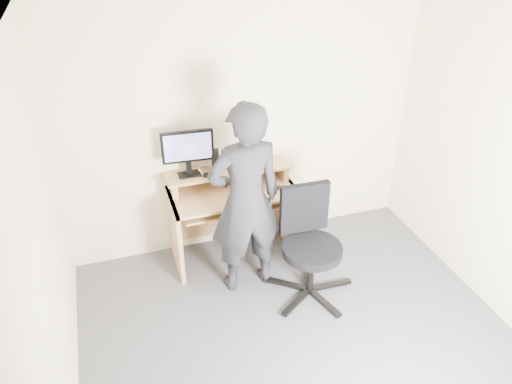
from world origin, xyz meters
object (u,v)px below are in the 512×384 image
desk (231,205)px  office_chair (309,240)px  person (245,201)px  monitor (188,149)px

desk → office_chair: office_chair is taller
desk → person: size_ratio=0.66×
desk → person: (-0.01, -0.52, 0.36)m
monitor → person: size_ratio=0.26×
monitor → office_chair: bearing=-39.8°
office_chair → person: 0.67m
desk → monitor: size_ratio=2.53×
desk → office_chair: 0.91m
office_chair → desk: bearing=124.7°
desk → monitor: 0.74m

